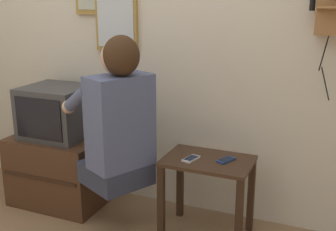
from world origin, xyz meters
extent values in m
cube|color=beige|center=(0.00, 1.07, 1.27)|extent=(6.80, 0.05, 2.55)
cube|color=#382316|center=(0.50, 0.73, 0.51)|extent=(0.54, 0.37, 0.02)
cube|color=black|center=(0.25, 0.56, 0.25)|extent=(0.04, 0.04, 0.50)
cube|color=black|center=(0.75, 0.56, 0.25)|extent=(0.04, 0.04, 0.50)
cube|color=black|center=(0.25, 0.89, 0.25)|extent=(0.04, 0.04, 0.50)
cube|color=black|center=(0.75, 0.89, 0.25)|extent=(0.04, 0.04, 0.50)
cube|color=#2D3347|center=(-0.06, 0.56, 0.40)|extent=(0.48, 0.49, 0.14)
cube|color=#4C567A|center=(0.00, 0.53, 0.76)|extent=(0.37, 0.44, 0.57)
sphere|color=tan|center=(0.00, 0.53, 1.15)|extent=(0.21, 0.21, 0.21)
ellipsoid|color=#382314|center=(0.03, 0.52, 1.16)|extent=(0.28, 0.29, 0.24)
cylinder|color=#4C567A|center=(-0.27, 0.49, 0.89)|extent=(0.28, 0.19, 0.21)
cylinder|color=#4C567A|center=(-0.13, 0.78, 0.89)|extent=(0.28, 0.19, 0.21)
sphere|color=tan|center=(-0.38, 0.54, 0.81)|extent=(0.09, 0.09, 0.09)
sphere|color=tan|center=(-0.23, 0.83, 0.81)|extent=(0.09, 0.09, 0.09)
cube|color=#422819|center=(-0.65, 0.77, 0.25)|extent=(0.67, 0.51, 0.51)
cube|color=black|center=(-0.65, 0.51, 0.28)|extent=(0.61, 0.01, 0.02)
cube|color=#38383A|center=(-0.65, 0.77, 0.69)|extent=(0.46, 0.41, 0.37)
cube|color=black|center=(-0.65, 0.56, 0.69)|extent=(0.37, 0.01, 0.29)
cube|color=olive|center=(1.11, 0.91, 1.43)|extent=(0.14, 0.07, 0.03)
cylinder|color=black|center=(1.01, 0.99, 1.46)|extent=(0.03, 0.03, 0.09)
cylinder|color=black|center=(1.10, 0.97, 1.18)|extent=(0.04, 0.04, 0.22)
cylinder|color=black|center=(1.12, 0.98, 1.00)|extent=(0.07, 0.06, 0.19)
cube|color=olive|center=(-0.29, 1.03, 1.41)|extent=(0.32, 0.03, 0.58)
cube|color=#B2BCC6|center=(-0.29, 1.01, 1.41)|extent=(0.28, 0.01, 0.53)
cube|color=silver|center=(0.40, 0.68, 0.53)|extent=(0.09, 0.13, 0.01)
cube|color=black|center=(0.40, 0.68, 0.53)|extent=(0.07, 0.11, 0.00)
cube|color=navy|center=(0.61, 0.75, 0.53)|extent=(0.10, 0.14, 0.01)
cube|color=black|center=(0.61, 0.75, 0.53)|extent=(0.09, 0.11, 0.00)
camera|label=1|loc=(1.22, -1.60, 1.49)|focal=45.00mm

